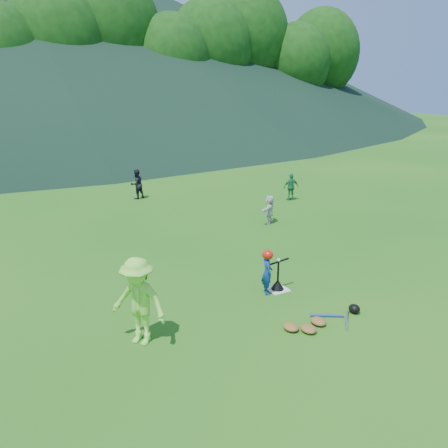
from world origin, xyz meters
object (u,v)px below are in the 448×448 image
fielder_b (137,184)px  equipment_pile (319,321)px  home_plate (277,289)px  adult_coach (139,302)px  fielder_d (269,209)px  fielder_c (291,187)px  batting_tee (278,285)px  batter_child (267,272)px

fielder_b → equipment_pile: fielder_b is taller
fielder_b → equipment_pile: bearing=72.1°
home_plate → adult_coach: adult_coach is taller
fielder_d → equipment_pile: fielder_d is taller
fielder_c → adult_coach: bearing=49.7°
fielder_c → equipment_pile: size_ratio=0.61×
batting_tee → equipment_pile: size_ratio=0.38×
batting_tee → batter_child: bearing=-178.3°
batter_child → fielder_c: size_ratio=0.92×
adult_coach → fielder_d: adult_coach is taller
home_plate → adult_coach: (-3.46, -0.52, 0.82)m
batter_child → equipment_pile: batter_child is taller
home_plate → fielder_c: (5.39, 6.44, 0.54)m
adult_coach → fielder_d: 7.88m
home_plate → fielder_c: fielder_c is taller
batter_child → equipment_pile: (0.11, -1.64, -0.44)m
equipment_pile → fielder_b: bearing=89.0°
adult_coach → fielder_c: (8.85, 6.95, -0.28)m
batter_child → batting_tee: bearing=-67.8°
batting_tee → fielder_b: bearing=90.0°
home_plate → equipment_pile: bearing=-97.2°
fielder_c → fielder_d: (-2.61, -2.16, -0.06)m
fielder_b → equipment_pile: size_ratio=0.68×
adult_coach → equipment_pile: bearing=33.0°
adult_coach → fielder_b: bearing=123.7°
fielder_d → equipment_pile: (-2.98, -5.92, -0.42)m
home_plate → equipment_pile: size_ratio=0.25×
batter_child → fielder_b: 9.80m
fielder_c → fielder_d: bearing=51.3°
fielder_d → batting_tee: 5.11m
fielder_b → fielder_d: (2.78, -5.51, -0.12)m
adult_coach → fielder_b: 10.87m
batter_child → batting_tee: (0.31, 0.01, -0.38)m
equipment_pile → fielder_c: bearing=55.3°
fielder_c → batting_tee: fielder_c is taller
batting_tee → adult_coach: bearing=-171.5°
batter_child → equipment_pile: bearing=-155.8°
home_plate → batter_child: batter_child is taller
fielder_b → fielder_c: 6.35m
home_plate → batting_tee: (0.00, 0.00, 0.12)m
batter_child → fielder_d: batter_child is taller
fielder_b → batting_tee: 9.79m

